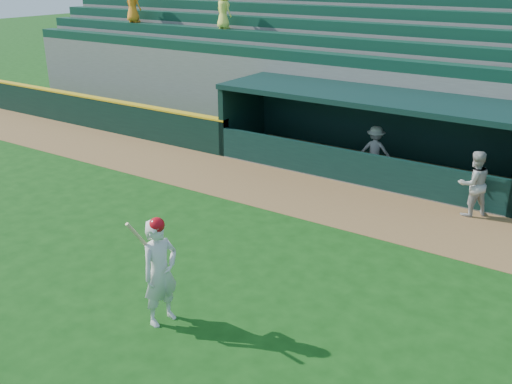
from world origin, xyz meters
TOP-DOWN VIEW (x-y plane):
  - ground at (0.00, 0.00)m, footprint 120.00×120.00m
  - warning_track at (0.00, 4.90)m, footprint 40.00×3.00m
  - field_wall_left at (-12.25, 6.55)m, footprint 15.50×0.30m
  - wall_stripe_left at (-12.25, 6.55)m, footprint 15.50×0.32m
  - dugout_player_front at (3.68, 6.07)m, footprint 1.06×1.06m
  - dugout_player_inside at (0.37, 7.62)m, footprint 1.09×0.78m
  - dugout at (0.00, 8.00)m, footprint 9.40×2.80m
  - stands at (0.02, 12.57)m, footprint 34.50×6.25m
  - batter_at_plate at (0.30, -1.89)m, footprint 0.59×0.87m

SIDE VIEW (x-z plane):
  - ground at x=0.00m, z-range 0.00..0.00m
  - warning_track at x=0.00m, z-range 0.00..0.01m
  - field_wall_left at x=-12.25m, z-range 0.00..1.20m
  - dugout_player_inside at x=0.37m, z-range 0.00..1.52m
  - dugout_player_front at x=3.68m, z-range 0.00..1.73m
  - batter_at_plate at x=0.30m, z-range -0.01..2.06m
  - wall_stripe_left at x=-12.25m, z-range 1.20..1.26m
  - dugout at x=0.00m, z-range 0.13..2.59m
  - stands at x=0.02m, z-range -1.38..6.17m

